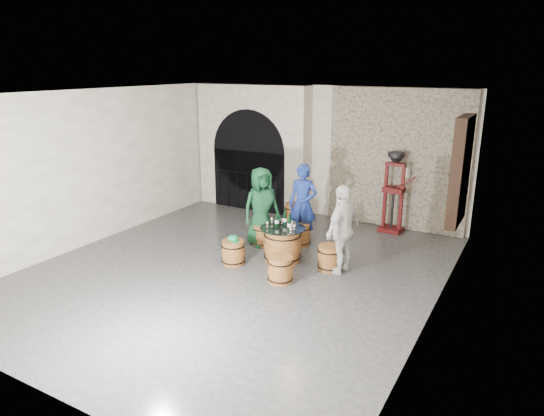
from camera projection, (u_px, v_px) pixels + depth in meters
The scene contains 31 objects.
ground at pixel (236, 271), 8.97m from camera, with size 8.00×8.00×0.00m, color #2C2C2F.
wall_back at pixel (325, 152), 11.86m from camera, with size 8.00×8.00×0.00m, color white.
wall_front at pixel (25, 266), 5.18m from camera, with size 8.00×8.00×0.00m, color white.
wall_left at pixel (95, 167), 10.17m from camera, with size 8.00×8.00×0.00m, color white.
wall_right at pixel (439, 216), 6.87m from camera, with size 8.00×8.00×0.00m, color white.
ceiling at pixel (231, 94), 8.06m from camera, with size 8.00×8.00×0.00m, color beige.
stone_facing_panel at pixel (397, 160), 10.96m from camera, with size 3.20×0.12×3.18m, color gray.
arched_opening at pixel (253, 148), 12.54m from camera, with size 3.10×0.60×3.19m.
shuttered_window at pixel (460, 171), 8.87m from camera, with size 0.23×1.10×2.00m.
barrel_table at pixel (283, 244), 9.33m from camera, with size 0.88×0.88×0.68m.
barrel_stool_left at pixel (262, 234), 10.19m from camera, with size 0.46×0.46×0.47m.
barrel_stool_far at pixel (300, 234), 10.20m from camera, with size 0.46×0.46×0.47m.
barrel_stool_right at pixel (329, 258), 8.96m from camera, with size 0.46×0.46×0.47m.
barrel_stool_near_right at pixel (280, 270), 8.45m from camera, with size 0.46×0.46×0.47m.
barrel_stool_near_left at pixel (233, 252), 9.22m from camera, with size 0.46×0.46×0.47m.
green_cap at pixel (233, 239), 9.14m from camera, with size 0.25×0.20×0.11m.
person_green at pixel (261, 207), 10.07m from camera, with size 0.81×0.53×1.66m, color #124023.
person_blue at pixel (303, 204), 10.16m from camera, with size 0.62×0.41×1.71m, color navy.
person_white at pixel (343, 229), 8.70m from camera, with size 0.97×0.40×1.65m, color silver.
wine_bottle_left at pixel (277, 220), 9.26m from camera, with size 0.08×0.08×0.32m.
wine_bottle_center at pixel (289, 223), 9.06m from camera, with size 0.08×0.08×0.32m.
wine_bottle_right at pixel (285, 218), 9.36m from camera, with size 0.08×0.08×0.32m.
tasting_glass_a at pixel (267, 224), 9.28m from camera, with size 0.05×0.05×0.10m, color #BB7A24, non-canonical shape.
tasting_glass_b at pixel (294, 227), 9.12m from camera, with size 0.05×0.05×0.10m, color #BB7A24, non-canonical shape.
tasting_glass_c at pixel (282, 221), 9.47m from camera, with size 0.05×0.05×0.10m, color #BB7A24, non-canonical shape.
tasting_glass_d at pixel (292, 224), 9.30m from camera, with size 0.05×0.05×0.10m, color #BB7A24, non-canonical shape.
tasting_glass_e at pixel (291, 230), 8.95m from camera, with size 0.05×0.05×0.10m, color #BB7A24, non-canonical shape.
tasting_glass_f at pixel (272, 220), 9.52m from camera, with size 0.05×0.05×0.10m, color #BB7A24, non-canonical shape.
side_barrel at pixel (293, 215), 11.34m from camera, with size 0.43×0.43×0.57m.
corking_press at pixel (394, 186), 10.79m from camera, with size 0.76×0.45×1.82m.
control_box at pixel (406, 172), 10.84m from camera, with size 0.18×0.10×0.22m, color silver.
Camera 1 is at (4.66, -6.87, 3.66)m, focal length 32.00 mm.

